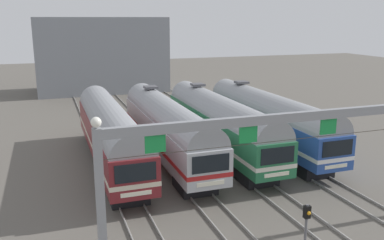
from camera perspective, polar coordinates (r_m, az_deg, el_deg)
ground_plane at (r=33.54m, az=0.24°, el=-4.99°), size 160.00×160.00×0.00m
track_bed at (r=49.29m, az=-6.40°, el=1.12°), size 14.58×70.00×0.15m
commuter_train_maroon at (r=31.26m, az=-11.12°, el=-1.51°), size 2.88×18.06×4.77m
commuter_train_stainless at (r=32.13m, az=-3.42°, el=-0.86°), size 2.88×18.06×5.05m
commuter_train_green at (r=33.54m, az=3.76°, el=-0.23°), size 2.88×18.06×5.05m
commuter_train_blue at (r=35.44m, az=10.26°, el=0.33°), size 2.88×18.06×5.05m
catenary_gantry at (r=20.37m, az=13.12°, el=-2.68°), size 18.32×0.44×6.97m
yard_signal_mast at (r=20.18m, az=15.38°, el=-13.10°), size 0.28×0.35×2.60m
maintenance_building at (r=65.18m, az=-12.33°, el=8.76°), size 18.77×10.00×10.92m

